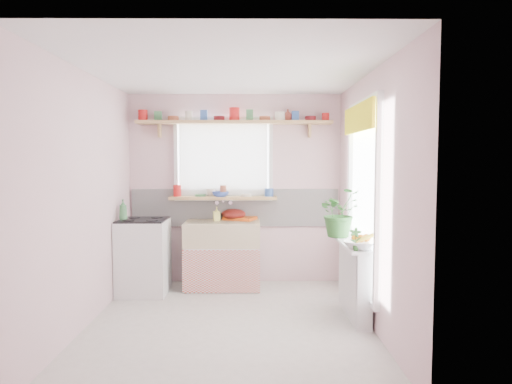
{
  "coord_description": "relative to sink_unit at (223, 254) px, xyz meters",
  "views": [
    {
      "loc": [
        0.24,
        -4.46,
        1.63
      ],
      "look_at": [
        0.27,
        0.55,
        1.28
      ],
      "focal_mm": 32.0,
      "sensor_mm": 36.0,
      "label": 1
    }
  ],
  "objects": [
    {
      "name": "room",
      "position": [
        0.81,
        -0.43,
        0.94
      ],
      "size": [
        3.2,
        3.2,
        3.2
      ],
      "color": "silver",
      "rests_on": "ground"
    },
    {
      "name": "sink_unit",
      "position": [
        0.0,
        0.0,
        0.0
      ],
      "size": [
        0.95,
        0.65,
        1.11
      ],
      "color": "white",
      "rests_on": "ground"
    },
    {
      "name": "cooker",
      "position": [
        -0.95,
        -0.24,
        0.03
      ],
      "size": [
        0.58,
        0.58,
        0.93
      ],
      "color": "white",
      "rests_on": "ground"
    },
    {
      "name": "radiator_ledge",
      "position": [
        1.45,
        -1.09,
        -0.03
      ],
      "size": [
        0.22,
        0.95,
        0.78
      ],
      "color": "white",
      "rests_on": "ground"
    },
    {
      "name": "windowsill",
      "position": [
        -0.0,
        0.19,
        0.71
      ],
      "size": [
        1.4,
        0.22,
        0.04
      ],
      "primitive_type": "cube",
      "color": "tan",
      "rests_on": "room"
    },
    {
      "name": "pine_shelf",
      "position": [
        0.15,
        0.18,
        1.69
      ],
      "size": [
        2.52,
        0.24,
        0.04
      ],
      "primitive_type": "cube",
      "color": "tan",
      "rests_on": "room"
    },
    {
      "name": "shelf_crockery",
      "position": [
        0.13,
        0.18,
        1.76
      ],
      "size": [
        2.47,
        0.11,
        0.12
      ],
      "color": "red",
      "rests_on": "pine_shelf"
    },
    {
      "name": "sill_crockery",
      "position": [
        -0.0,
        0.19,
        0.78
      ],
      "size": [
        1.35,
        0.11,
        0.12
      ],
      "color": "red",
      "rests_on": "windowsill"
    },
    {
      "name": "dish_tray",
      "position": [
        0.22,
        0.21,
        0.44
      ],
      "size": [
        0.46,
        0.41,
        0.04
      ],
      "primitive_type": "cube",
      "rotation": [
        0.0,
        0.0,
        -0.39
      ],
      "color": "#E35A14",
      "rests_on": "sink_unit"
    },
    {
      "name": "colander",
      "position": [
        0.13,
        0.21,
        0.49
      ],
      "size": [
        0.4,
        0.4,
        0.15
      ],
      "primitive_type": "ellipsoid",
      "rotation": [
        0.0,
        0.0,
        -0.31
      ],
      "color": "#621410",
      "rests_on": "sink_unit"
    },
    {
      "name": "jade_plant",
      "position": [
        1.36,
        -0.69,
        0.62
      ],
      "size": [
        0.61,
        0.57,
        0.55
      ],
      "primitive_type": "imported",
      "rotation": [
        0.0,
        0.0,
        0.34
      ],
      "color": "#2C6026",
      "rests_on": "radiator_ledge"
    },
    {
      "name": "fruit_bowl",
      "position": [
        1.44,
        -1.4,
        0.38
      ],
      "size": [
        0.45,
        0.45,
        0.08
      ],
      "primitive_type": "imported",
      "rotation": [
        0.0,
        0.0,
        -0.43
      ],
      "color": "silver",
      "rests_on": "radiator_ledge"
    },
    {
      "name": "herb_pot",
      "position": [
        1.36,
        -1.49,
        0.45
      ],
      "size": [
        0.13,
        0.11,
        0.22
      ],
      "primitive_type": "imported",
      "rotation": [
        0.0,
        0.0,
        -0.3
      ],
      "color": "#32712D",
      "rests_on": "radiator_ledge"
    },
    {
      "name": "soap_bottle_sink",
      "position": [
        -0.08,
        0.1,
        0.51
      ],
      "size": [
        0.1,
        0.1,
        0.18
      ],
      "primitive_type": "imported",
      "rotation": [
        0.0,
        0.0,
        0.26
      ],
      "color": "#D8D360",
      "rests_on": "sink_unit"
    },
    {
      "name": "sill_cup",
      "position": [
        -0.16,
        0.25,
        0.78
      ],
      "size": [
        0.14,
        0.14,
        0.1
      ],
      "primitive_type": "imported",
      "rotation": [
        0.0,
        0.0,
        -0.1
      ],
      "color": "white",
      "rests_on": "windowsill"
    },
    {
      "name": "sill_bowl",
      "position": [
        -0.03,
        0.13,
        0.76
      ],
      "size": [
        0.27,
        0.27,
        0.07
      ],
      "primitive_type": "imported",
      "rotation": [
        0.0,
        0.0,
        -0.31
      ],
      "color": "#3856B6",
      "rests_on": "windowsill"
    },
    {
      "name": "shelf_vase",
      "position": [
        0.84,
        0.24,
        1.79
      ],
      "size": [
        0.18,
        0.18,
        0.15
      ],
      "primitive_type": "imported",
      "rotation": [
        0.0,
        0.0,
        0.24
      ],
      "color": "#9A3A2F",
      "rests_on": "pine_shelf"
    },
    {
      "name": "cooker_bottle",
      "position": [
        -1.17,
        -0.31,
        0.61
      ],
      "size": [
        0.11,
        0.11,
        0.25
      ],
      "primitive_type": "imported",
      "rotation": [
        0.0,
        0.0,
        0.18
      ],
      "color": "#438750",
      "rests_on": "cooker"
    },
    {
      "name": "fruit",
      "position": [
        1.44,
        -1.39,
        0.45
      ],
      "size": [
        0.2,
        0.14,
        0.1
      ],
      "color": "orange",
      "rests_on": "fruit_bowl"
    }
  ]
}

